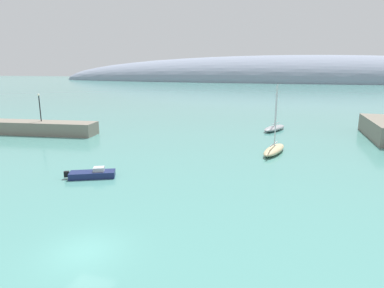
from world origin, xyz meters
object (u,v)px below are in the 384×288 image
at_px(sailboat_sand_outer_mooring, 274,149).
at_px(motorboat_navy_foreground, 92,174).
at_px(sailboat_grey_mid_mooring, 274,128).
at_px(harbor_lamp_post, 40,104).

distance_m(sailboat_sand_outer_mooring, motorboat_navy_foreground, 21.27).
distance_m(sailboat_grey_mid_mooring, harbor_lamp_post, 37.12).
bearing_deg(sailboat_grey_mid_mooring, motorboat_navy_foreground, -4.99).
xyz_separation_m(sailboat_sand_outer_mooring, harbor_lamp_post, (-35.24, 2.53, 4.07)).
distance_m(sailboat_grey_mid_mooring, sailboat_sand_outer_mooring, 15.08).
relative_size(motorboat_navy_foreground, harbor_lamp_post, 1.09).
height_order(sailboat_grey_mid_mooring, harbor_lamp_post, sailboat_grey_mid_mooring).
bearing_deg(harbor_lamp_post, sailboat_grey_mid_mooring, 19.88).
bearing_deg(sailboat_grey_mid_mooring, harbor_lamp_post, -46.95).
bearing_deg(motorboat_navy_foreground, sailboat_grey_mid_mooring, 37.77).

